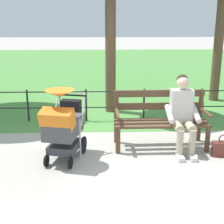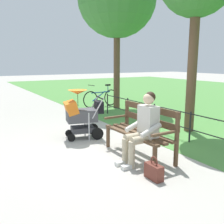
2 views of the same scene
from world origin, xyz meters
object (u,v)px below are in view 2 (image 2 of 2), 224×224
at_px(person_on_bench, 143,126).
at_px(handbag, 154,171).
at_px(park_bench, 142,129).
at_px(stroller, 81,114).
at_px(bicycle, 101,98).

bearing_deg(person_on_bench, handbag, 157.66).
bearing_deg(park_bench, stroller, 18.96).
bearing_deg(stroller, bicycle, -34.17).
distance_m(person_on_bench, handbag, 0.87).
height_order(park_bench, stroller, stroller).
bearing_deg(handbag, bicycle, -21.10).
height_order(park_bench, handbag, park_bench).
bearing_deg(park_bench, handbag, 153.21).
relative_size(park_bench, bicycle, 0.97).
bearing_deg(person_on_bench, park_bench, -34.48).
bearing_deg(park_bench, bicycle, -20.01).
xyz_separation_m(person_on_bench, handbag, (-0.63, 0.26, -0.55)).
xyz_separation_m(park_bench, person_on_bench, (-0.32, 0.22, 0.15)).
distance_m(stroller, bicycle, 4.38).
height_order(person_on_bench, stroller, person_on_bench).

